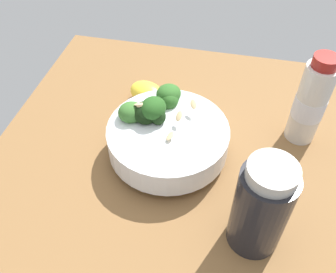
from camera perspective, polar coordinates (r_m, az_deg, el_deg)
ground_plane at (r=62.60cm, az=0.98°, el=-2.74°), size 60.18×60.18×3.09cm
bowl_of_broccoli at (r=58.05cm, az=-0.35°, el=0.41°), size 19.33×19.18×9.99cm
lemon_wedge at (r=68.73cm, az=-3.22°, el=6.74°), size 7.27×8.54×4.04cm
bottle_tall at (r=62.53cm, az=21.35°, el=4.97°), size 5.03×5.03×16.11cm
bottle_short at (r=47.17cm, az=14.33°, el=-10.64°), size 7.00×7.00×14.95cm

